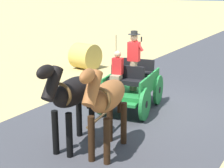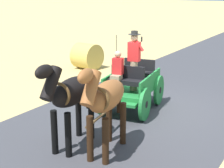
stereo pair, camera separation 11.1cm
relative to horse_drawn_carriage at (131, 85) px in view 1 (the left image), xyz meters
The scene contains 6 objects.
ground_plane 1.01m from the horse_drawn_carriage, 123.94° to the right, with size 200.00×200.00×0.00m, color tan.
road_surface 1.01m from the horse_drawn_carriage, 123.94° to the right, with size 5.98×160.00×0.01m, color #38383D.
horse_drawn_carriage is the anchor object (origin of this frame).
horse_near_side 3.10m from the horse_drawn_carriage, 107.61° to the left, with size 0.82×2.15×2.21m.
horse_off_side 3.10m from the horse_drawn_carriage, 91.09° to the left, with size 0.75×2.15×2.21m.
hay_bale 5.98m from the horse_drawn_carriage, 40.83° to the right, with size 1.20×1.20×1.10m, color gold.
Camera 1 is at (-4.38, 9.44, 3.66)m, focal length 54.66 mm.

